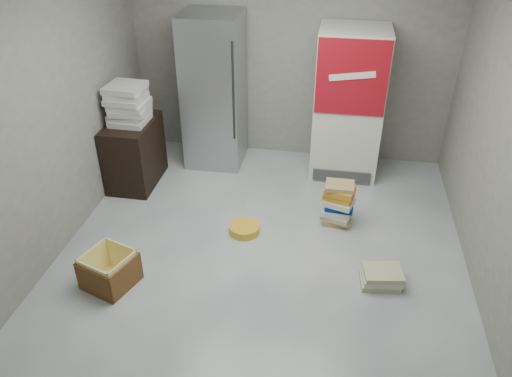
{
  "coord_description": "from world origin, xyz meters",
  "views": [
    {
      "loc": [
        0.6,
        -3.57,
        3.23
      ],
      "look_at": [
        -0.13,
        0.7,
        0.5
      ],
      "focal_mm": 35.0,
      "sensor_mm": 36.0,
      "label": 1
    }
  ],
  "objects": [
    {
      "name": "ground",
      "position": [
        0.0,
        0.0,
        0.0
      ],
      "size": [
        5.0,
        5.0,
        0.0
      ],
      "primitive_type": "plane",
      "color": "beige",
      "rests_on": "ground"
    },
    {
      "name": "room_shell",
      "position": [
        0.0,
        0.0,
        1.8
      ],
      "size": [
        4.04,
        5.04,
        2.82
      ],
      "color": "gray",
      "rests_on": "ground"
    },
    {
      "name": "steel_fridge",
      "position": [
        -0.9,
        2.13,
        0.95
      ],
      "size": [
        0.7,
        0.72,
        1.9
      ],
      "color": "#AEB1B6",
      "rests_on": "ground"
    },
    {
      "name": "coke_cooler",
      "position": [
        0.75,
        2.12,
        0.9
      ],
      "size": [
        0.8,
        0.73,
        1.8
      ],
      "color": "silver",
      "rests_on": "ground"
    },
    {
      "name": "wood_shelf",
      "position": [
        -1.73,
        1.4,
        0.4
      ],
      "size": [
        0.5,
        0.8,
        0.8
      ],
      "primitive_type": "cube",
      "color": "black",
      "rests_on": "ground"
    },
    {
      "name": "supply_box_stack",
      "position": [
        -1.72,
        1.4,
        1.03
      ],
      "size": [
        0.45,
        0.44,
        0.45
      ],
      "color": "beige",
      "rests_on": "wood_shelf"
    },
    {
      "name": "phonebook_stack_main",
      "position": [
        0.72,
        0.95,
        0.24
      ],
      "size": [
        0.36,
        0.33,
        0.49
      ],
      "rotation": [
        0.0,
        0.0,
        -0.16
      ],
      "color": "#A98455",
      "rests_on": "ground"
    },
    {
      "name": "phonebook_stack_side",
      "position": [
        1.16,
        0.04,
        0.08
      ],
      "size": [
        0.4,
        0.33,
        0.16
      ],
      "rotation": [
        0.0,
        0.0,
        0.21
      ],
      "color": "tan",
      "rests_on": "ground"
    },
    {
      "name": "cardboard_box",
      "position": [
        -1.31,
        -0.38,
        0.14
      ],
      "size": [
        0.53,
        0.53,
        0.34
      ],
      "rotation": [
        0.0,
        0.0,
        -0.34
      ],
      "color": "yellow",
      "rests_on": "ground"
    },
    {
      "name": "bucket_lid",
      "position": [
        -0.24,
        0.6,
        0.04
      ],
      "size": [
        0.4,
        0.4,
        0.09
      ],
      "primitive_type": "cylinder",
      "rotation": [
        0.0,
        0.0,
        0.28
      ],
      "color": "gold",
      "rests_on": "ground"
    }
  ]
}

